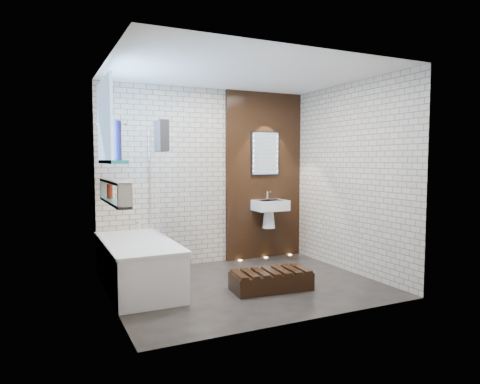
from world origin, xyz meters
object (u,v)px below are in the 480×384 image
led_mirror (265,153)px  walnut_step (271,281)px  bathtub (138,264)px  washbasin (270,209)px  bath_screen (156,180)px

led_mirror → walnut_step: size_ratio=0.74×
bathtub → washbasin: bearing=16.0°
bath_screen → washbasin: bath_screen is taller
bathtub → bath_screen: 1.14m
bath_screen → washbasin: bearing=5.8°
bathtub → bath_screen: bath_screen is taller
walnut_step → led_mirror: bearing=63.9°
led_mirror → walnut_step: bearing=-116.1°
washbasin → walnut_step: washbasin is taller
washbasin → walnut_step: 1.71m
led_mirror → washbasin: bearing=-90.0°
bathtub → led_mirror: (2.17, 0.78, 1.36)m
washbasin → bath_screen: bearing=-174.2°
washbasin → led_mirror: size_ratio=0.83×
bath_screen → walnut_step: 1.98m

